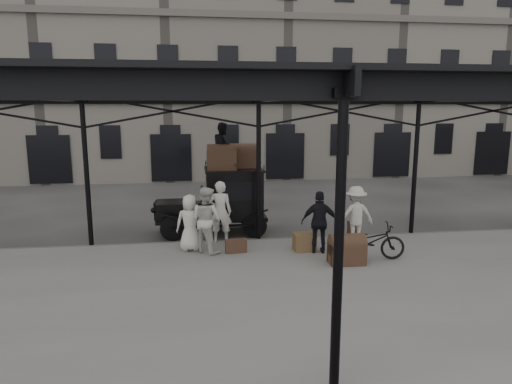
{
  "coord_description": "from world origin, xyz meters",
  "views": [
    {
      "loc": [
        -1.89,
        -11.51,
        4.18
      ],
      "look_at": [
        -0.13,
        1.6,
        1.7
      ],
      "focal_mm": 32.0,
      "sensor_mm": 36.0,
      "label": 1
    }
  ],
  "objects_px": {
    "porter_official": "(320,222)",
    "steamer_trunk_roof_near": "(222,159)",
    "taxi": "(224,198)",
    "bicycle": "(369,241)",
    "steamer_trunk_platform": "(347,251)",
    "porter_left": "(220,212)"
  },
  "relations": [
    {
      "from": "porter_official",
      "to": "steamer_trunk_roof_near",
      "type": "xyz_separation_m",
      "value": [
        -2.54,
        2.66,
        1.5
      ]
    },
    {
      "from": "taxi",
      "to": "bicycle",
      "type": "xyz_separation_m",
      "value": [
        3.63,
        -3.63,
        -0.56
      ]
    },
    {
      "from": "steamer_trunk_platform",
      "to": "steamer_trunk_roof_near",
      "type": "bearing_deg",
      "value": 129.83
    },
    {
      "from": "steamer_trunk_platform",
      "to": "taxi",
      "type": "bearing_deg",
      "value": 127.24
    },
    {
      "from": "steamer_trunk_platform",
      "to": "porter_left",
      "type": "bearing_deg",
      "value": 143.45
    },
    {
      "from": "taxi",
      "to": "porter_left",
      "type": "relative_size",
      "value": 1.95
    },
    {
      "from": "porter_left",
      "to": "steamer_trunk_roof_near",
      "type": "xyz_separation_m",
      "value": [
        0.14,
        1.28,
        1.44
      ]
    },
    {
      "from": "porter_official",
      "to": "steamer_trunk_platform",
      "type": "bearing_deg",
      "value": 126.68
    },
    {
      "from": "taxi",
      "to": "steamer_trunk_platform",
      "type": "xyz_separation_m",
      "value": [
        2.92,
        -3.89,
        -0.72
      ]
    },
    {
      "from": "steamer_trunk_roof_near",
      "to": "porter_official",
      "type": "bearing_deg",
      "value": -43.89
    },
    {
      "from": "steamer_trunk_roof_near",
      "to": "steamer_trunk_platform",
      "type": "bearing_deg",
      "value": -48.12
    },
    {
      "from": "porter_official",
      "to": "steamer_trunk_roof_near",
      "type": "relative_size",
      "value": 1.86
    },
    {
      "from": "porter_left",
      "to": "bicycle",
      "type": "xyz_separation_m",
      "value": [
        3.86,
        -2.1,
        -0.44
      ]
    },
    {
      "from": "steamer_trunk_roof_near",
      "to": "steamer_trunk_platform",
      "type": "height_order",
      "value": "steamer_trunk_roof_near"
    },
    {
      "from": "porter_left",
      "to": "porter_official",
      "type": "relative_size",
      "value": 1.07
    },
    {
      "from": "bicycle",
      "to": "steamer_trunk_platform",
      "type": "xyz_separation_m",
      "value": [
        -0.71,
        -0.26,
        -0.16
      ]
    },
    {
      "from": "steamer_trunk_roof_near",
      "to": "bicycle",
      "type": "bearing_deg",
      "value": -39.96
    },
    {
      "from": "taxi",
      "to": "steamer_trunk_roof_near",
      "type": "relative_size",
      "value": 3.89
    },
    {
      "from": "porter_official",
      "to": "steamer_trunk_platform",
      "type": "xyz_separation_m",
      "value": [
        0.47,
        -0.99,
        -0.54
      ]
    },
    {
      "from": "bicycle",
      "to": "taxi",
      "type": "bearing_deg",
      "value": 53.15
    },
    {
      "from": "bicycle",
      "to": "steamer_trunk_platform",
      "type": "height_order",
      "value": "bicycle"
    },
    {
      "from": "porter_left",
      "to": "steamer_trunk_platform",
      "type": "relative_size",
      "value": 2.06
    }
  ]
}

